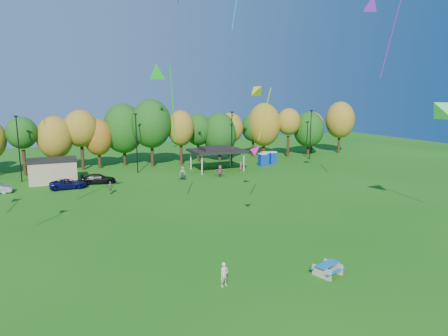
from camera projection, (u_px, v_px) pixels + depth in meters
name	position (u px, v px, depth m)	size (l,w,h in m)	color
ground	(243.00, 289.00, 24.71)	(160.00, 160.00, 0.00)	#19600F
tree_line	(110.00, 132.00, 64.12)	(93.57, 10.55, 11.15)	black
lamp_posts	(137.00, 141.00, 60.56)	(64.50, 0.25, 9.09)	black
utility_building	(53.00, 170.00, 54.55)	(6.30, 4.30, 3.25)	tan
pavilion	(217.00, 150.00, 62.97)	(8.20, 6.20, 3.77)	tan
porta_potties	(267.00, 158.00, 68.31)	(3.75, 2.44, 2.18)	#0B3799
picnic_table	(328.00, 268.00, 26.57)	(2.17, 1.96, 0.78)	tan
kite_flyer	(224.00, 274.00, 24.92)	(0.58, 0.38, 1.58)	beige
car_c	(68.00, 184.00, 50.96)	(2.10, 4.56, 1.27)	#0B0D47
car_d	(98.00, 179.00, 53.89)	(1.84, 4.52, 1.31)	black
far_person_0	(241.00, 167.00, 62.16)	(0.58, 0.38, 1.58)	#C85E73
far_person_1	(183.00, 173.00, 56.91)	(0.85, 0.55, 1.74)	gray
far_person_3	(110.00, 188.00, 48.07)	(0.95, 0.39, 1.62)	#5F794A
far_person_4	(220.00, 171.00, 57.91)	(1.66, 0.53, 1.79)	#AB4772
kite_3	(157.00, 71.00, 35.90)	(2.52, 4.41, 7.54)	#1CD827
kite_4	(440.00, 108.00, 35.60)	(4.84, 2.35, 7.97)	#51E765
kite_6	(371.00, 3.00, 39.73)	(2.14, 5.00, 8.48)	purple
kite_10	(257.00, 150.00, 32.13)	(1.39, 1.36, 1.11)	#EC0D71
kite_14	(259.00, 90.00, 36.51)	(1.42, 3.26, 5.44)	#D1D516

